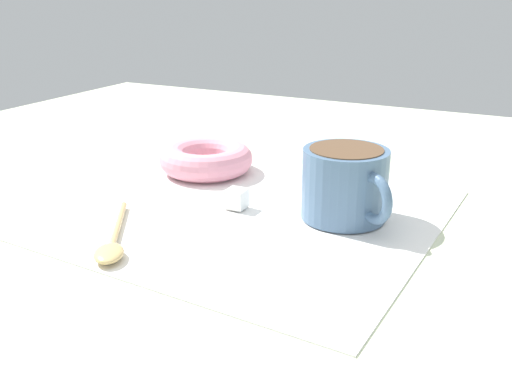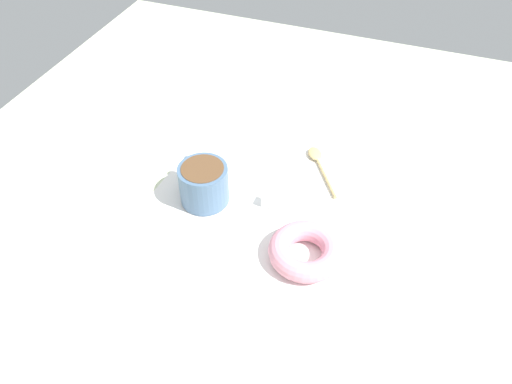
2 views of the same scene
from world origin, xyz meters
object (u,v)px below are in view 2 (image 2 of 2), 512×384
object	(u,v)px
spoon	(318,160)
coffee_cup	(203,183)
sugar_cube	(270,200)
donut	(306,251)

from	to	relation	value
spoon	coffee_cup	bearing A→B (deg)	-134.85
coffee_cup	sugar_cube	size ratio (longest dim) A/B	5.11
coffee_cup	sugar_cube	bearing A→B (deg)	12.37
spoon	sugar_cube	world-z (taller)	sugar_cube
sugar_cube	spoon	bearing A→B (deg)	70.35
coffee_cup	spoon	xyz separation A→B (cm)	(15.21, 15.29, -3.11)
spoon	sugar_cube	xyz separation A→B (cm)	(-4.63, -12.97, 0.54)
coffee_cup	sugar_cube	distance (cm)	11.13
coffee_cup	donut	size ratio (longest dim) A/B	0.88
coffee_cup	spoon	size ratio (longest dim) A/B	0.82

